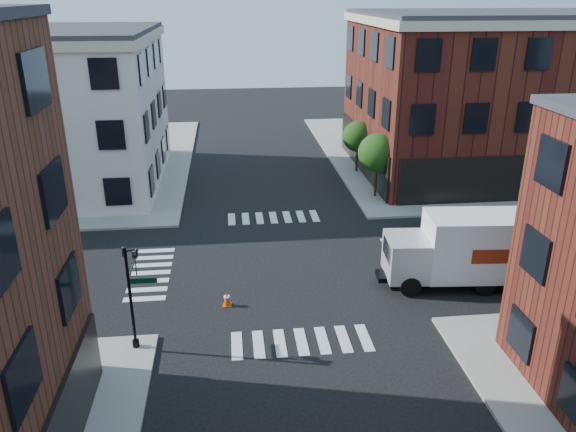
# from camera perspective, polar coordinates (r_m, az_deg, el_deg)

# --- Properties ---
(ground) EXTENTS (120.00, 120.00, 0.00)m
(ground) POSITION_cam_1_polar(r_m,az_deg,el_deg) (30.08, -0.37, -5.14)
(ground) COLOR black
(ground) RESTS_ON ground
(sidewalk_ne) EXTENTS (30.00, 30.00, 0.15)m
(sidewalk_ne) POSITION_cam_1_polar(r_m,az_deg,el_deg) (54.95, 19.70, 6.25)
(sidewalk_ne) COLOR gray
(sidewalk_ne) RESTS_ON ground
(sidewalk_nw) EXTENTS (30.00, 30.00, 0.15)m
(sidewalk_nw) POSITION_cam_1_polar(r_m,az_deg,el_deg) (52.83, -26.32, 4.66)
(sidewalk_nw) COLOR gray
(sidewalk_nw) RESTS_ON ground
(building_ne) EXTENTS (25.00, 16.00, 12.00)m
(building_ne) POSITION_cam_1_polar(r_m,az_deg,el_deg) (49.18, 22.50, 11.27)
(building_ne) COLOR #3F130F
(building_ne) RESTS_ON ground
(building_nw) EXTENTS (22.00, 16.00, 11.00)m
(building_nw) POSITION_cam_1_polar(r_m,az_deg,el_deg) (46.40, -27.04, 9.38)
(building_nw) COLOR silver
(building_nw) RESTS_ON ground
(tree_near) EXTENTS (2.69, 2.69, 4.49)m
(tree_near) POSITION_cam_1_polar(r_m,az_deg,el_deg) (39.48, 9.15, 6.15)
(tree_near) COLOR black
(tree_near) RESTS_ON ground
(tree_far) EXTENTS (2.43, 2.43, 4.07)m
(tree_far) POSITION_cam_1_polar(r_m,az_deg,el_deg) (45.17, 7.18, 7.87)
(tree_far) COLOR black
(tree_far) RESTS_ON ground
(signal_pole) EXTENTS (1.29, 1.24, 4.60)m
(signal_pole) POSITION_cam_1_polar(r_m,az_deg,el_deg) (23.07, -15.59, -6.91)
(signal_pole) COLOR black
(signal_pole) RESTS_ON ground
(box_truck) EXTENTS (8.30, 3.08, 3.69)m
(box_truck) POSITION_cam_1_polar(r_m,az_deg,el_deg) (28.93, 18.10, -3.23)
(box_truck) COLOR silver
(box_truck) RESTS_ON ground
(traffic_cone) EXTENTS (0.41, 0.41, 0.72)m
(traffic_cone) POSITION_cam_1_polar(r_m,az_deg,el_deg) (26.53, -6.23, -8.38)
(traffic_cone) COLOR #CB4509
(traffic_cone) RESTS_ON ground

